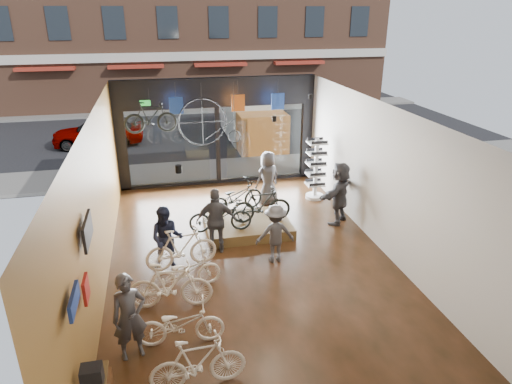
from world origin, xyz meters
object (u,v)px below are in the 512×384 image
object	(u,v)px
display_bike_right	(236,197)
customer_3	(275,234)
display_platform	(247,226)
floor_bike_4	(186,272)
sunglasses_rack	(316,169)
display_bike_left	(220,216)
street_car	(98,131)
box_truck	(253,116)
floor_bike_3	(170,285)
customer_0	(129,317)
customer_2	(216,221)
customer_4	(268,178)
customer_5	(339,193)
floor_bike_1	(198,363)
display_bike_mid	(261,205)
hung_bike	(151,117)
penny_farthing	(213,123)
customer_1	(167,239)
floor_bike_2	(180,324)
floor_bike_5	(181,248)

from	to	relation	value
display_bike_right	customer_3	size ratio (longest dim) A/B	1.19
display_bike_right	display_platform	bearing A→B (deg)	174.58
floor_bike_4	sunglasses_rack	xyz separation A→B (m)	(4.64, 4.46, 0.62)
display_bike_left	street_car	bearing A→B (deg)	24.82
box_truck	display_bike_left	xyz separation A→B (m)	(-2.97, -9.57, -0.55)
display_platform	display_bike_right	xyz separation A→B (m)	(-0.20, 0.69, 0.63)
floor_bike_3	customer_0	size ratio (longest dim) A/B	1.04
customer_2	customer_4	world-z (taller)	customer_2
floor_bike_4	display_bike_right	size ratio (longest dim) A/B	0.87
customer_2	customer_5	world-z (taller)	customer_5
floor_bike_1	display_bike_left	size ratio (longest dim) A/B	0.96
floor_bike_1	customer_2	xyz separation A→B (m)	(0.95, 4.54, 0.39)
customer_3	floor_bike_3	bearing A→B (deg)	28.76
floor_bike_1	display_bike_right	size ratio (longest dim) A/B	0.90
floor_bike_4	customer_2	size ratio (longest dim) A/B	0.90
customer_0	floor_bike_4	bearing A→B (deg)	44.64
box_truck	display_bike_mid	world-z (taller)	box_truck
street_car	box_truck	world-z (taller)	box_truck
floor_bike_4	display_platform	xyz separation A→B (m)	(1.93, 2.53, -0.27)
hung_bike	display_bike_left	bearing A→B (deg)	-151.46
box_truck	customer_2	distance (m)	10.63
customer_3	customer_4	world-z (taller)	customer_4
penny_farthing	hung_bike	distance (m)	2.10
display_bike_left	customer_2	distance (m)	0.62
box_truck	hung_bike	distance (m)	8.38
display_bike_mid	customer_3	distance (m)	1.70
street_car	customer_3	distance (m)	13.08
customer_1	floor_bike_4	bearing A→B (deg)	-56.99
sunglasses_rack	floor_bike_2	bearing A→B (deg)	-112.29
sunglasses_rack	hung_bike	world-z (taller)	hung_bike
display_platform	customer_5	distance (m)	2.87
street_car	customer_2	xyz separation A→B (m)	(4.00, -11.14, 0.20)
customer_4	customer_5	size ratio (longest dim) A/B	0.93
floor_bike_2	floor_bike_1	bearing A→B (deg)	-165.49
floor_bike_4	display_bike_mid	world-z (taller)	display_bike_mid
penny_farthing	hung_bike	size ratio (longest dim) A/B	1.25
floor_bike_5	display_platform	xyz separation A→B (m)	(1.97, 1.62, -0.38)
customer_0	penny_farthing	size ratio (longest dim) A/B	0.86
display_bike_right	customer_0	size ratio (longest dim) A/B	1.07
customer_0	penny_farthing	world-z (taller)	penny_farthing
display_platform	hung_bike	size ratio (longest dim) A/B	1.52
floor_bike_1	floor_bike_3	xyz separation A→B (m)	(-0.35, 2.36, 0.04)
floor_bike_3	customer_1	world-z (taller)	customer_1
display_platform	customer_0	world-z (taller)	customer_0
display_platform	floor_bike_4	bearing A→B (deg)	-127.26
box_truck	floor_bike_3	bearing A→B (deg)	-109.82
display_bike_mid	customer_1	size ratio (longest dim) A/B	1.03
display_platform	sunglasses_rack	bearing A→B (deg)	35.37
floor_bike_2	street_car	bearing A→B (deg)	14.98
display_platform	sunglasses_rack	world-z (taller)	sunglasses_rack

